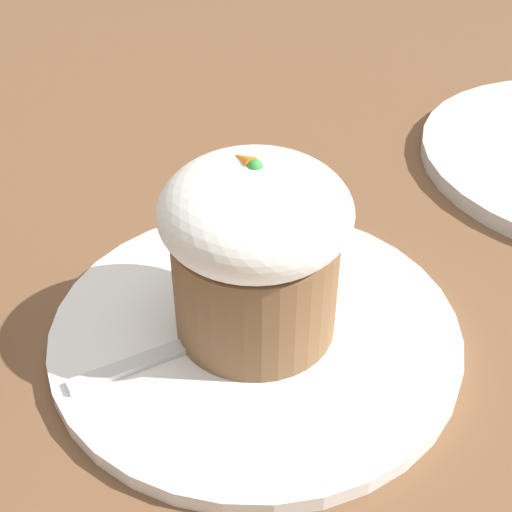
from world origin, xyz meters
name	(u,v)px	position (x,y,z in m)	size (l,w,h in m)	color
ground_plane	(255,337)	(0.00, 0.00, 0.00)	(4.00, 4.00, 0.00)	brown
dessert_plate	(255,331)	(0.00, 0.00, 0.01)	(0.25, 0.25, 0.01)	white
carrot_cake	(256,247)	(0.00, 0.00, 0.07)	(0.11, 0.11, 0.12)	brown
spoon	(224,330)	(0.00, 0.02, 0.01)	(0.04, 0.14, 0.01)	silver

